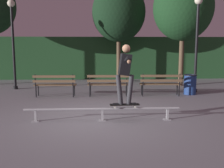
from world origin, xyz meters
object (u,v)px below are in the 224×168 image
skateboarder (125,69)px  trash_can (190,84)px  tree_behind_benches (119,13)px  park_bench_left_center (108,83)px  park_bench_right_center (161,82)px  lamp_post_left (13,33)px  park_bench_leftmost (55,83)px  tree_far_right (183,8)px  grind_rail (102,111)px  lamp_post_right (197,32)px  skateboard (125,105)px

skateboarder → trash_can: (2.98, 3.57, -0.94)m
tree_behind_benches → park_bench_left_center: bearing=-99.4°
park_bench_left_center → tree_behind_benches: 5.28m
skateboarder → park_bench_right_center: size_ratio=0.96×
lamp_post_left → trash_can: 7.87m
park_bench_leftmost → tree_far_right: 6.99m
skateboarder → trash_can: bearing=50.2°
park_bench_left_center → park_bench_leftmost: bearing=180.0°
park_bench_right_center → park_bench_left_center: bearing=180.0°
park_bench_left_center → tree_far_right: tree_far_right is taller
park_bench_left_center → tree_far_right: size_ratio=0.31×
grind_rail → lamp_post_left: size_ratio=1.05×
lamp_post_left → lamp_post_right: 7.87m
skateboarder → lamp_post_right: bearing=50.6°
skateboarder → lamp_post_right: lamp_post_right is taller
trash_can → skateboarder: bearing=-129.8°
lamp_post_left → park_bench_right_center: bearing=-17.4°
skateboard → tree_behind_benches: tree_behind_benches is taller
tree_behind_benches → tree_far_right: bearing=-28.4°
park_bench_right_center → lamp_post_right: size_ratio=0.41×
skateboard → park_bench_left_center: size_ratio=0.49×
lamp_post_right → trash_can: lamp_post_right is taller
skateboarder → tree_behind_benches: size_ratio=0.30×
park_bench_leftmost → tree_behind_benches: bearing=57.0°
grind_rail → park_bench_right_center: park_bench_right_center is taller
lamp_post_right → park_bench_leftmost: bearing=-172.0°
grind_rail → lamp_post_right: size_ratio=1.05×
park_bench_right_center → trash_can: (1.26, 0.30, -0.12)m
trash_can → park_bench_left_center: bearing=-174.7°
tree_behind_benches → trash_can: (2.60, -3.91, -3.24)m
park_bench_leftmost → park_bench_left_center: (2.03, 0.00, 0.00)m
tree_behind_benches → trash_can: size_ratio=6.50×
grind_rail → park_bench_leftmost: bearing=118.3°
grind_rail → skateboarder: 1.24m
tree_behind_benches → grind_rail: bearing=-97.4°
park_bench_right_center → tree_behind_benches: size_ratio=0.31×
grind_rail → lamp_post_right: 6.08m
skateboard → lamp_post_left: lamp_post_left is taller
park_bench_leftmost → tree_behind_benches: size_ratio=0.31×
park_bench_right_center → trash_can: park_bench_right_center is taller
lamp_post_right → skateboard: bearing=-129.5°
grind_rail → skateboard: size_ratio=5.18×
tree_far_right → lamp_post_left: size_ratio=1.35×
grind_rail → park_bench_right_center: (2.31, 3.27, 0.27)m
grind_rail → lamp_post_right: (3.94, 4.07, 2.22)m
park_bench_leftmost → park_bench_left_center: bearing=0.0°
tree_far_right → skateboard: bearing=-119.2°
grind_rail → tree_far_right: tree_far_right is taller
skateboarder → park_bench_left_center: 3.38m
lamp_post_right → skateboarder: bearing=-129.4°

